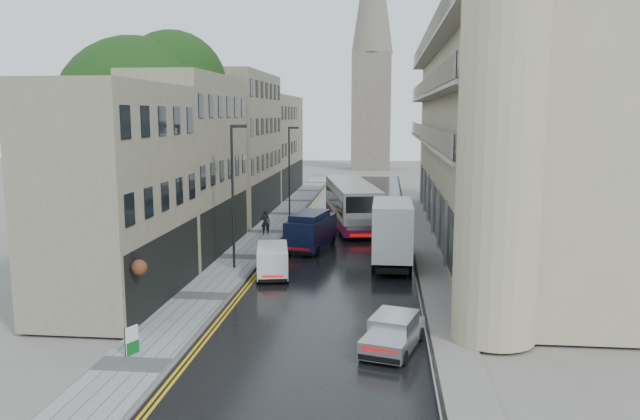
% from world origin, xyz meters
% --- Properties ---
extents(ground, '(200.00, 200.00, 0.00)m').
position_xyz_m(ground, '(0.00, 0.00, 0.00)').
color(ground, slate).
rests_on(ground, ground).
extents(road, '(9.00, 85.00, 0.02)m').
position_xyz_m(road, '(0.00, 27.50, 0.01)').
color(road, black).
rests_on(road, ground).
extents(left_sidewalk, '(2.70, 85.00, 0.12)m').
position_xyz_m(left_sidewalk, '(-5.85, 27.50, 0.06)').
color(left_sidewalk, gray).
rests_on(left_sidewalk, ground).
extents(right_sidewalk, '(1.80, 85.00, 0.12)m').
position_xyz_m(right_sidewalk, '(5.40, 27.50, 0.06)').
color(right_sidewalk, slate).
rests_on(right_sidewalk, ground).
extents(old_shop_row, '(4.50, 56.00, 12.00)m').
position_xyz_m(old_shop_row, '(-9.45, 30.00, 6.00)').
color(old_shop_row, gray).
rests_on(old_shop_row, ground).
extents(modern_block, '(8.00, 40.00, 14.00)m').
position_xyz_m(modern_block, '(10.30, 26.00, 7.00)').
color(modern_block, '#BCAA8C').
rests_on(modern_block, ground).
extents(church_spire, '(6.40, 6.40, 40.00)m').
position_xyz_m(church_spire, '(0.50, 82.00, 20.00)').
color(church_spire, gray).
rests_on(church_spire, ground).
extents(tree_near, '(10.56, 10.56, 13.89)m').
position_xyz_m(tree_near, '(-12.50, 20.00, 6.95)').
color(tree_near, black).
rests_on(tree_near, ground).
extents(tree_far, '(9.24, 9.24, 12.46)m').
position_xyz_m(tree_far, '(-12.20, 33.00, 6.23)').
color(tree_far, black).
rests_on(tree_far, ground).
extents(cream_bus, '(5.17, 12.81, 3.41)m').
position_xyz_m(cream_bus, '(-0.39, 27.16, 1.72)').
color(cream_bus, silver).
rests_on(cream_bus, road).
extents(white_lorry, '(2.19, 7.29, 3.83)m').
position_xyz_m(white_lorry, '(2.21, 16.67, 1.93)').
color(white_lorry, white).
rests_on(white_lorry, road).
extents(silver_hatchback, '(2.55, 3.95, 1.37)m').
position_xyz_m(silver_hatchback, '(2.09, 4.15, 0.70)').
color(silver_hatchback, '#B1B2B7').
rests_on(silver_hatchback, road).
extents(white_van, '(2.25, 3.98, 1.70)m').
position_xyz_m(white_van, '(-3.71, 13.78, 0.87)').
color(white_van, silver).
rests_on(white_van, road).
extents(navy_van, '(2.95, 5.31, 2.56)m').
position_xyz_m(navy_van, '(-3.18, 20.59, 1.30)').
color(navy_van, '#0E1433').
rests_on(navy_van, road).
extents(pedestrian, '(0.70, 0.50, 1.81)m').
position_xyz_m(pedestrian, '(-5.73, 26.25, 1.02)').
color(pedestrian, black).
rests_on(pedestrian, left_sidewalk).
extents(lamp_post_near, '(0.92, 0.44, 7.98)m').
position_xyz_m(lamp_post_near, '(-5.66, 16.50, 4.11)').
color(lamp_post_near, black).
rests_on(lamp_post_near, left_sidewalk).
extents(lamp_post_far, '(0.85, 0.49, 7.52)m').
position_xyz_m(lamp_post_far, '(-5.06, 33.28, 3.88)').
color(lamp_post_far, black).
rests_on(lamp_post_far, left_sidewalk).
extents(estate_sign, '(0.32, 0.60, 1.03)m').
position_xyz_m(estate_sign, '(-6.26, 3.50, 0.64)').
color(estate_sign, white).
rests_on(estate_sign, left_sidewalk).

